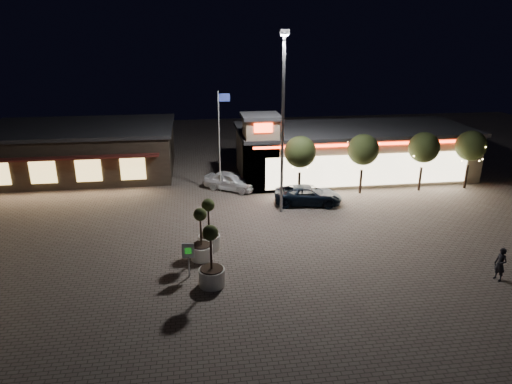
{
  "coord_description": "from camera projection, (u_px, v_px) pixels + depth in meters",
  "views": [
    {
      "loc": [
        -4.04,
        -21.83,
        12.27
      ],
      "look_at": [
        -0.1,
        6.0,
        2.3
      ],
      "focal_mm": 32.0,
      "sensor_mm": 36.0,
      "label": 1
    }
  ],
  "objects": [
    {
      "name": "retail_building",
      "position": [
        348.0,
        151.0,
        40.29
      ],
      "size": [
        20.4,
        8.4,
        6.1
      ],
      "color": "tan",
      "rests_on": "ground"
    },
    {
      "name": "white_sedan",
      "position": [
        230.0,
        181.0,
        37.02
      ],
      "size": [
        4.63,
        3.86,
        1.49
      ],
      "primitive_type": "imported",
      "rotation": [
        0.0,
        0.0,
        1.0
      ],
      "color": "white",
      "rests_on": "ground"
    },
    {
      "name": "floodlight_pole",
      "position": [
        283.0,
        114.0,
        30.39
      ],
      "size": [
        0.6,
        0.4,
        12.38
      ],
      "color": "gray",
      "rests_on": "ground"
    },
    {
      "name": "planter_mid",
      "position": [
        212.0,
        267.0,
        22.96
      ],
      "size": [
        1.35,
        1.35,
        3.32
      ],
      "color": "silver",
      "rests_on": "ground"
    },
    {
      "name": "string_tree_d",
      "position": [
        471.0,
        146.0,
        36.46
      ],
      "size": [
        2.42,
        2.42,
        4.79
      ],
      "color": "#332319",
      "rests_on": "ground"
    },
    {
      "name": "planter_right",
      "position": [
        209.0,
        234.0,
        26.86
      ],
      "size": [
        1.29,
        1.29,
        3.16
      ],
      "color": "silver",
      "rests_on": "ground"
    },
    {
      "name": "valet_sign",
      "position": [
        188.0,
        254.0,
        23.65
      ],
      "size": [
        0.64,
        0.13,
        1.93
      ],
      "color": "gray",
      "rests_on": "ground"
    },
    {
      "name": "planter_left",
      "position": [
        201.0,
        244.0,
        25.65
      ],
      "size": [
        1.26,
        1.26,
        3.1
      ],
      "color": "silver",
      "rests_on": "ground"
    },
    {
      "name": "string_tree_a",
      "position": [
        300.0,
        152.0,
        34.61
      ],
      "size": [
        2.42,
        2.42,
        4.79
      ],
      "color": "#332319",
      "rests_on": "ground"
    },
    {
      "name": "pedestrian",
      "position": [
        500.0,
        264.0,
        23.49
      ],
      "size": [
        0.57,
        0.74,
        1.8
      ],
      "primitive_type": "imported",
      "rotation": [
        0.0,
        0.0,
        -1.33
      ],
      "color": "black",
      "rests_on": "ground"
    },
    {
      "name": "ground",
      "position": [
        273.0,
        267.0,
        25.01
      ],
      "size": [
        90.0,
        90.0,
        0.0
      ],
      "primitive_type": "plane",
      "color": "#665B52",
      "rests_on": "ground"
    },
    {
      "name": "pickup_truck",
      "position": [
        308.0,
        195.0,
        33.98
      ],
      "size": [
        5.32,
        3.12,
        1.39
      ],
      "primitive_type": "imported",
      "rotation": [
        0.0,
        0.0,
        1.4
      ],
      "color": "black",
      "rests_on": "ground"
    },
    {
      "name": "string_tree_b",
      "position": [
        363.0,
        150.0,
        35.27
      ],
      "size": [
        2.42,
        2.42,
        4.79
      ],
      "color": "#332319",
      "rests_on": "ground"
    },
    {
      "name": "string_tree_c",
      "position": [
        424.0,
        148.0,
        35.93
      ],
      "size": [
        2.42,
        2.42,
        4.79
      ],
      "color": "#332319",
      "rests_on": "ground"
    },
    {
      "name": "flagpole",
      "position": [
        220.0,
        134.0,
        35.3
      ],
      "size": [
        0.95,
        0.1,
        8.0
      ],
      "color": "white",
      "rests_on": "ground"
    },
    {
      "name": "restaurant_building",
      "position": [
        82.0,
        149.0,
        41.08
      ],
      "size": [
        16.4,
        11.0,
        4.3
      ],
      "color": "#382D23",
      "rests_on": "ground"
    }
  ]
}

